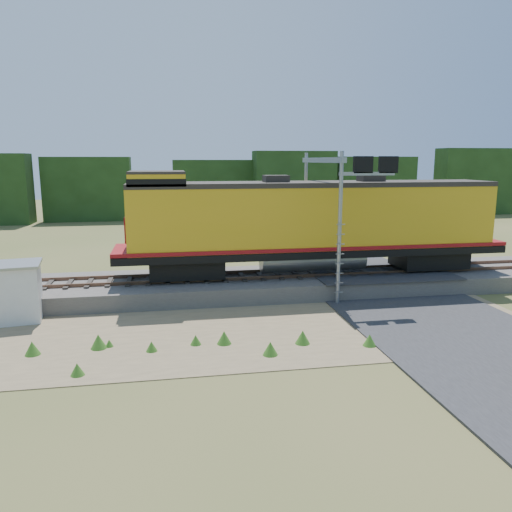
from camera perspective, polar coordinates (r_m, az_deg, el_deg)
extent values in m
plane|color=#475123|center=(19.11, 1.11, -8.79)|extent=(140.00, 140.00, 0.00)
cube|color=slate|center=(24.65, -1.60, -3.28)|extent=(70.00, 5.00, 0.80)
cube|color=brown|center=(23.85, -1.35, -2.58)|extent=(70.00, 0.10, 0.16)
cube|color=brown|center=(25.24, -1.85, -1.83)|extent=(70.00, 0.10, 0.16)
cube|color=#8C7754|center=(19.31, -5.08, -8.58)|extent=(26.00, 8.00, 0.03)
cube|color=#38383A|center=(26.48, 13.55, -1.63)|extent=(7.00, 5.20, 0.06)
cube|color=#38383A|center=(41.51, 4.69, 2.00)|extent=(7.00, 24.00, 0.08)
cube|color=#1A3212|center=(55.84, -6.55, 7.57)|extent=(36.00, 3.00, 6.50)
cube|color=black|center=(24.19, -7.91, -1.24)|extent=(3.48, 2.22, 0.87)
cube|color=black|center=(27.64, 19.09, -0.22)|extent=(3.48, 2.22, 0.87)
cube|color=black|center=(25.09, 6.54, 0.65)|extent=(19.33, 2.90, 0.35)
cylinder|color=gray|center=(25.17, 6.52, -0.39)|extent=(5.32, 1.16, 1.16)
cube|color=gold|center=(24.85, 6.62, 4.45)|extent=(17.88, 2.80, 3.00)
cube|color=maroon|center=(25.04, 6.55, 1.30)|extent=(19.33, 2.95, 0.17)
cube|color=#28231E|center=(24.72, 6.70, 8.17)|extent=(17.88, 2.85, 0.23)
cube|color=gold|center=(23.66, -11.25, 8.45)|extent=(2.51, 2.80, 0.68)
cube|color=#28231E|center=(23.65, -11.28, 9.36)|extent=(2.51, 2.85, 0.12)
cube|color=black|center=(23.67, -11.24, 8.34)|extent=(2.56, 2.85, 0.34)
cube|color=maroon|center=(23.92, -14.53, 3.10)|extent=(0.10, 1.93, 1.16)
cube|color=#28231E|center=(24.22, 2.28, 8.70)|extent=(1.16, 0.97, 0.43)
cube|color=#28231E|center=(25.70, 12.99, 8.56)|extent=(1.16, 0.97, 0.43)
cube|color=silver|center=(22.45, -25.74, -3.85)|extent=(2.08, 2.08, 2.29)
cube|color=gray|center=(22.20, -25.99, -0.88)|extent=(2.29, 2.29, 0.11)
cylinder|color=gray|center=(22.35, 9.53, 2.97)|extent=(0.18, 0.18, 6.83)
cylinder|color=gray|center=(27.64, 5.64, 4.57)|extent=(0.18, 0.18, 6.83)
cube|color=gray|center=(24.80, 7.55, 10.81)|extent=(0.24, 6.20, 0.24)
cube|color=gray|center=(22.57, 12.56, 9.16)|extent=(2.54, 0.15, 0.15)
cube|color=black|center=(22.49, 12.14, 10.17)|extent=(0.88, 0.15, 0.73)
cube|color=black|center=(22.96, 14.89, 10.06)|extent=(0.88, 0.15, 0.73)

